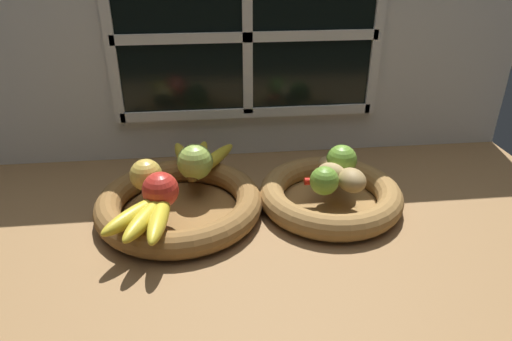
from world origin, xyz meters
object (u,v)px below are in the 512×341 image
apple_golden_left (146,175)px  lime_near (324,181)px  fruit_bowl_left (180,204)px  apple_green_back (195,162)px  banana_bunch_front (148,216)px  fruit_bowl_right (330,195)px  lime_far (341,160)px  chili_pepper (332,180)px  potato_large (332,174)px  potato_small (352,180)px  banana_bunch_back (199,160)px  apple_red_front (160,190)px  potato_back (336,164)px

apple_golden_left → lime_near: bearing=-9.2°
fruit_bowl_left → apple_green_back: size_ratio=4.48×
banana_bunch_front → apple_golden_left: bearing=96.4°
apple_green_back → banana_bunch_front: 18.89cm
fruit_bowl_left → apple_green_back: apple_green_back is taller
fruit_bowl_right → lime_far: 8.08cm
lime_near → chili_pepper: size_ratio=0.49×
banana_bunch_front → fruit_bowl_left: bearing=65.8°
banana_bunch_front → potato_large: (37.24, 11.09, 0.71)cm
fruit_bowl_right → potato_small: 7.04cm
potato_large → fruit_bowl_right: bearing=-90.0°
lime_near → chili_pepper: (2.88, 3.80, -2.15)cm
fruit_bowl_right → lime_near: lime_near is taller
fruit_bowl_right → banana_bunch_back: (-28.02, 11.73, 4.34)cm
banana_bunch_back → apple_red_front: bearing=-113.0°
apple_red_front → potato_back: bearing=14.7°
apple_green_back → potato_small: size_ratio=1.13×
apple_red_front → potato_small: size_ratio=1.04×
potato_small → lime_near: 6.03cm
lime_near → lime_far: (5.77, 7.99, 0.43)cm
apple_green_back → chili_pepper: apple_green_back is taller
banana_bunch_back → lime_far: bearing=-13.9°
banana_bunch_back → potato_small: size_ratio=2.80×
apple_green_back → chili_pepper: 29.63cm
banana_bunch_back → potato_small: potato_small is taller
fruit_bowl_right → potato_back: bearing=65.6°
apple_red_front → chili_pepper: bearing=8.1°
potato_small → lime_near: lime_near is taller
potato_small → chili_pepper: 4.64cm
lime_far → chili_pepper: bearing=-124.6°
fruit_bowl_left → banana_bunch_back: bearing=70.2°
apple_red_front → banana_bunch_front: (-2.03, -5.87, -1.92)cm
apple_golden_left → apple_green_back: apple_green_back is taller
fruit_bowl_right → lime_far: size_ratio=4.54×
potato_back → chili_pepper: size_ratio=0.64×
potato_back → apple_golden_left: bearing=-176.2°
apple_green_back → fruit_bowl_left: bearing=-122.5°
apple_golden_left → lime_far: size_ratio=0.98×
apple_red_front → banana_bunch_back: size_ratio=0.37×
potato_back → lime_near: lime_near is taller
potato_large → lime_near: 4.84cm
apple_green_back → banana_bunch_back: apple_green_back is taller
lime_far → chili_pepper: (-2.89, -4.19, -2.58)cm
apple_red_front → lime_far: 39.41cm
apple_green_back → potato_back: size_ratio=1.01×
potato_large → potato_back: size_ratio=0.85×
fruit_bowl_left → lime_near: lime_near is taller
banana_bunch_back → potato_back: bearing=-13.4°
fruit_bowl_right → apple_red_front: (-35.21, -5.21, 6.46)cm
apple_green_back → banana_bunch_back: (0.66, 6.13, -2.44)cm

